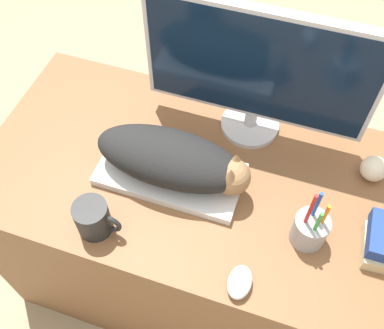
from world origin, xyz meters
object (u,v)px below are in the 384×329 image
object	(u,v)px
coffee_mug	(94,218)
keyboard	(170,174)
computer_mouse	(240,282)
pen_cup	(310,229)
cat	(175,160)
baseball	(374,169)
monitor	(258,71)

from	to	relation	value
coffee_mug	keyboard	bearing A→B (deg)	59.04
keyboard	computer_mouse	distance (m)	0.35
coffee_mug	pen_cup	world-z (taller)	pen_cup
coffee_mug	cat	bearing A→B (deg)	55.64
pen_cup	baseball	world-z (taller)	pen_cup
cat	computer_mouse	distance (m)	0.34
keyboard	cat	world-z (taller)	cat
pen_cup	baseball	bearing A→B (deg)	61.29
cat	monitor	xyz separation A→B (m)	(0.14, 0.24, 0.14)
coffee_mug	baseball	bearing A→B (deg)	30.83
keyboard	baseball	world-z (taller)	baseball
computer_mouse	baseball	bearing A→B (deg)	57.85
keyboard	cat	distance (m)	0.08
computer_mouse	pen_cup	world-z (taller)	pen_cup
coffee_mug	baseball	size ratio (longest dim) A/B	1.71
baseball	monitor	bearing A→B (deg)	169.90
monitor	pen_cup	xyz separation A→B (m)	(0.22, -0.30, -0.18)
baseball	keyboard	bearing A→B (deg)	-161.10
coffee_mug	pen_cup	bearing A→B (deg)	15.56
cat	computer_mouse	size ratio (longest dim) A/B	4.89
pen_cup	baseball	distance (m)	0.27
keyboard	cat	bearing A→B (deg)	0.00
monitor	computer_mouse	distance (m)	0.52
coffee_mug	baseball	world-z (taller)	coffee_mug
monitor	baseball	world-z (taller)	monitor
monitor	baseball	xyz separation A→B (m)	(0.35, -0.06, -0.19)
pen_cup	computer_mouse	bearing A→B (deg)	-126.57
cat	baseball	xyz separation A→B (m)	(0.50, 0.18, -0.05)
keyboard	monitor	distance (m)	0.36
monitor	computer_mouse	size ratio (longest dim) A/B	7.14
baseball	coffee_mug	bearing A→B (deg)	-149.17
cat	monitor	bearing A→B (deg)	59.12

